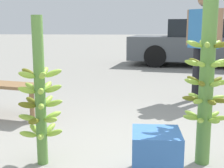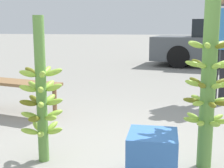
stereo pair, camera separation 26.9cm
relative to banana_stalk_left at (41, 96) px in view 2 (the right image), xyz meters
The scene contains 5 objects.
banana_stalk_left is the anchor object (origin of this frame).
banana_stalk_center 1.42m from the banana_stalk_left, ahead, with size 0.40×0.40×1.48m.
vendor_person 3.15m from the banana_stalk_left, 53.03° to the left, with size 0.50×0.61×1.72m.
market_bench 1.69m from the banana_stalk_left, 124.00° to the left, with size 1.31×0.65×0.45m.
produce_crate 1.08m from the banana_stalk_left, 10.41° to the right, with size 0.38×0.38×0.38m.
Camera 2 is at (0.38, -2.42, 1.20)m, focal length 50.00 mm.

